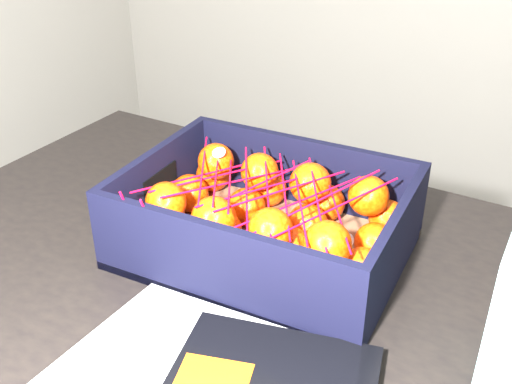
% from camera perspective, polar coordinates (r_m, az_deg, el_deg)
% --- Properties ---
extents(table, '(1.25, 0.87, 0.75)m').
position_cam_1_polar(table, '(0.83, 1.70, -16.16)').
color(table, black).
rests_on(table, ground).
extents(produce_crate, '(0.37, 0.27, 0.12)m').
position_cam_1_polar(produce_crate, '(0.84, 0.93, -3.43)').
color(produce_crate, '#8D6141').
rests_on(produce_crate, table).
extents(clementine_heap, '(0.35, 0.25, 0.10)m').
position_cam_1_polar(clementine_heap, '(0.83, 0.84, -2.48)').
color(clementine_heap, '#F33E05').
rests_on(clementine_heap, produce_crate).
extents(mesh_net, '(0.30, 0.24, 0.09)m').
position_cam_1_polar(mesh_net, '(0.80, 0.23, 0.11)').
color(mesh_net, red).
rests_on(mesh_net, clementine_heap).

